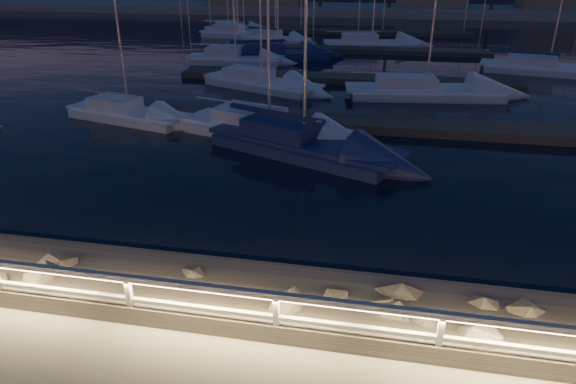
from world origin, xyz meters
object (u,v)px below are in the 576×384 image
(sailboat_c, at_px, (265,127))
(sailboat_i, at_px, (236,33))
(sailboat_b, at_px, (299,142))
(sailboat_k, at_px, (369,43))
(guard_rail, at_px, (222,299))
(sailboat_f, at_px, (126,112))
(sailboat_l, at_px, (544,67))
(sailboat_h, at_px, (421,90))
(sailboat_g, at_px, (259,81))
(sailboat_n, at_px, (274,38))
(sailboat_m, at_px, (232,28))
(sailboat_e, at_px, (233,58))
(sailboat_j, at_px, (275,54))

(sailboat_c, bearing_deg, sailboat_i, 126.26)
(sailboat_b, relative_size, sailboat_k, 0.97)
(guard_rail, height_order, sailboat_b, sailboat_b)
(sailboat_c, height_order, sailboat_f, sailboat_c)
(sailboat_l, bearing_deg, sailboat_h, -123.08)
(sailboat_g, bearing_deg, sailboat_n, 123.93)
(sailboat_b, bearing_deg, sailboat_m, 133.91)
(sailboat_c, relative_size, sailboat_g, 1.05)
(sailboat_b, relative_size, sailboat_n, 1.22)
(sailboat_m, distance_m, sailboat_n, 9.50)
(sailboat_e, xyz_separation_m, sailboat_h, (13.71, -8.06, -0.00))
(sailboat_l, bearing_deg, sailboat_g, -144.16)
(sailboat_k, xyz_separation_m, sailboat_n, (-9.26, 1.80, -0.04))
(sailboat_b, xyz_separation_m, sailboat_k, (1.43, 28.68, -0.01))
(sailboat_b, height_order, sailboat_h, sailboat_h)
(sailboat_f, height_order, sailboat_k, sailboat_k)
(guard_rail, height_order, sailboat_i, sailboat_i)
(sailboat_c, height_order, sailboat_n, sailboat_c)
(sailboat_g, distance_m, sailboat_n, 19.61)
(sailboat_c, bearing_deg, sailboat_k, 100.64)
(guard_rail, bearing_deg, sailboat_n, 101.18)
(sailboat_n, bearing_deg, sailboat_b, -57.74)
(sailboat_k, bearing_deg, sailboat_j, -142.57)
(sailboat_h, distance_m, sailboat_l, 12.38)
(sailboat_n, bearing_deg, sailboat_l, -9.03)
(sailboat_f, relative_size, sailboat_i, 0.85)
(sailboat_c, height_order, sailboat_e, sailboat_c)
(guard_rail, xyz_separation_m, sailboat_g, (-5.09, 23.25, -0.95))
(sailboat_m, bearing_deg, guard_rail, -94.29)
(sailboat_c, distance_m, sailboat_n, 29.28)
(sailboat_j, height_order, sailboat_m, sailboat_j)
(sailboat_c, height_order, sailboat_h, sailboat_h)
(sailboat_i, height_order, sailboat_n, sailboat_i)
(sailboat_i, bearing_deg, sailboat_k, -9.91)
(sailboat_e, distance_m, sailboat_j, 3.53)
(sailboat_l, distance_m, sailboat_m, 33.59)
(sailboat_c, height_order, sailboat_k, sailboat_k)
(sailboat_i, bearing_deg, sailboat_f, -76.87)
(sailboat_b, height_order, sailboat_c, sailboat_b)
(sailboat_b, bearing_deg, sailboat_l, 77.24)
(sailboat_b, relative_size, sailboat_h, 0.92)
(guard_rail, distance_m, sailboat_j, 33.54)
(sailboat_f, distance_m, sailboat_h, 16.45)
(sailboat_i, relative_size, sailboat_n, 1.15)
(guard_rail, height_order, sailboat_l, sailboat_l)
(guard_rail, distance_m, sailboat_b, 12.14)
(sailboat_i, xyz_separation_m, sailboat_m, (-1.81, 4.61, -0.06))
(sailboat_c, bearing_deg, sailboat_l, 65.39)
(sailboat_c, xyz_separation_m, sailboat_k, (3.31, 26.87, 0.01))
(sailboat_e, height_order, sailboat_f, sailboat_e)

